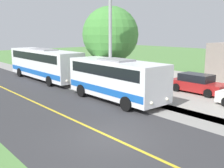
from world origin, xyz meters
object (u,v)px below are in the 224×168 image
(parked_car_near, at_px, (198,84))
(tree_curbside, at_px, (110,35))
(transit_bus_rear, at_px, (44,63))
(street_light_pole, at_px, (109,37))
(shuttle_bus_front, at_px, (116,78))

(parked_car_near, height_order, tree_curbside, tree_curbside)
(transit_bus_rear, bearing_deg, street_light_pole, 92.20)
(shuttle_bus_front, relative_size, parked_car_near, 1.76)
(transit_bus_rear, distance_m, tree_curbside, 7.72)
(transit_bus_rear, bearing_deg, shuttle_bus_front, 90.29)
(transit_bus_rear, bearing_deg, tree_curbside, 113.58)
(transit_bus_rear, relative_size, tree_curbside, 1.58)
(transit_bus_rear, xyz_separation_m, street_light_pole, (-0.36, 9.46, 2.66))
(shuttle_bus_front, relative_size, tree_curbside, 1.15)
(shuttle_bus_front, height_order, street_light_pole, street_light_pole)
(shuttle_bus_front, relative_size, transit_bus_rear, 0.73)
(shuttle_bus_front, xyz_separation_m, parked_car_near, (-6.38, 2.33, -0.89))
(shuttle_bus_front, xyz_separation_m, transit_bus_rear, (0.05, -10.59, 0.09))
(shuttle_bus_front, distance_m, transit_bus_rear, 10.59)
(shuttle_bus_front, distance_m, tree_curbside, 5.64)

